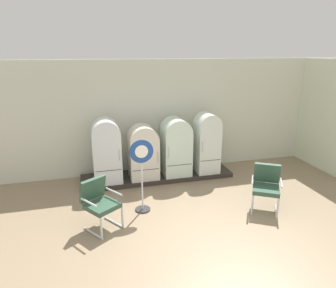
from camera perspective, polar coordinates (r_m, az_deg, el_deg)
ground at (r=5.60m, az=5.22°, el=-18.58°), size 12.00×10.00×0.05m
back_wall at (r=8.25m, az=-3.14°, el=5.19°), size 11.76×0.12×3.02m
side_wall_right at (r=9.36m, az=27.84°, el=4.50°), size 0.16×2.20×3.02m
display_plinth at (r=8.10m, az=-2.05°, el=-5.95°), size 3.93×0.95×0.11m
refrigerator_0 at (r=7.54m, az=-11.46°, el=-0.91°), size 0.67×0.70×1.57m
refrigerator_1 at (r=7.65m, az=-4.66°, el=-1.29°), size 0.72×0.65×1.37m
refrigerator_2 at (r=7.84m, az=1.50°, el=-0.20°), size 0.70×0.72×1.49m
refrigerator_3 at (r=8.05m, az=7.29°, el=0.55°), size 0.59×0.62×1.58m
armchair_left at (r=5.90m, az=-12.77°, el=-10.32°), size 0.79×0.81×0.97m
armchair_right at (r=6.72m, az=17.92°, el=-7.22°), size 0.78×0.81×0.97m
sign_stand at (r=6.25m, az=-4.90°, el=-5.95°), size 0.48×0.32×1.56m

